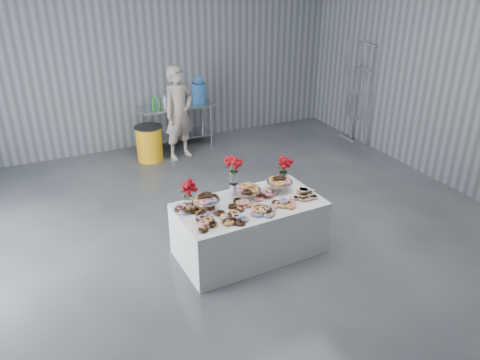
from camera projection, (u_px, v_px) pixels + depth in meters
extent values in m
plane|color=#34363B|center=(253.00, 249.00, 6.45)|extent=(9.00, 9.00, 0.00)
cube|color=gray|center=(151.00, 48.00, 9.23)|extent=(8.00, 0.04, 4.00)
cube|color=white|center=(249.00, 228.00, 6.24)|extent=(1.94, 1.07, 0.75)
cube|color=silver|center=(176.00, 106.00, 9.53)|extent=(1.50, 0.60, 0.04)
cube|color=silver|center=(178.00, 135.00, 9.80)|extent=(1.40, 0.55, 0.03)
cylinder|color=silver|center=(151.00, 136.00, 9.27)|extent=(0.04, 0.04, 0.86)
cylinder|color=silver|center=(211.00, 126.00, 9.77)|extent=(0.04, 0.04, 0.86)
cylinder|color=silver|center=(144.00, 128.00, 9.67)|extent=(0.04, 0.04, 0.86)
cylinder|color=silver|center=(202.00, 119.00, 10.18)|extent=(0.04, 0.04, 0.86)
cylinder|color=silver|center=(206.00, 204.00, 5.94)|extent=(0.06, 0.06, 0.12)
cylinder|color=silver|center=(206.00, 200.00, 5.91)|extent=(0.36, 0.36, 0.01)
cylinder|color=silver|center=(248.00, 194.00, 6.19)|extent=(0.06, 0.06, 0.12)
cylinder|color=silver|center=(248.00, 190.00, 6.16)|extent=(0.36, 0.36, 0.01)
cylinder|color=silver|center=(280.00, 186.00, 6.40)|extent=(0.06, 0.06, 0.12)
cylinder|color=silver|center=(280.00, 182.00, 6.37)|extent=(0.36, 0.36, 0.01)
cylinder|color=white|center=(188.00, 202.00, 5.92)|extent=(0.11, 0.11, 0.18)
cylinder|color=#1E5919|center=(188.00, 193.00, 5.87)|extent=(0.04, 0.04, 0.18)
cylinder|color=white|center=(283.00, 178.00, 6.57)|extent=(0.11, 0.11, 0.18)
cylinder|color=#1E5919|center=(283.00, 169.00, 6.51)|extent=(0.04, 0.04, 0.18)
cylinder|color=silver|center=(234.00, 189.00, 6.30)|extent=(0.14, 0.14, 0.15)
cylinder|color=white|center=(234.00, 178.00, 6.23)|extent=(0.11, 0.11, 0.18)
cylinder|color=#1E5919|center=(234.00, 169.00, 6.17)|extent=(0.04, 0.04, 0.18)
cylinder|color=#4490E8|center=(199.00, 93.00, 9.63)|extent=(0.28, 0.28, 0.40)
sphere|color=#4490E8|center=(198.00, 80.00, 9.51)|extent=(0.20, 0.20, 0.20)
imported|color=#CC8C93|center=(179.00, 113.00, 9.01)|extent=(0.77, 0.64, 1.82)
cylinder|color=#FFAF15|center=(150.00, 144.00, 9.13)|extent=(0.50, 0.50, 0.67)
cylinder|color=black|center=(148.00, 127.00, 8.98)|extent=(0.54, 0.54, 0.02)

